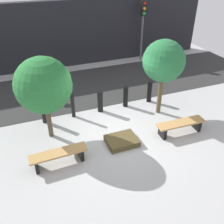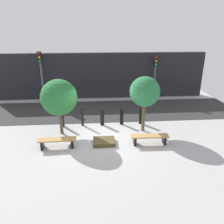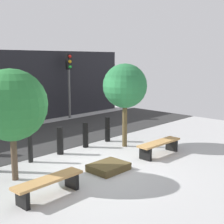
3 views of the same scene
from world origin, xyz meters
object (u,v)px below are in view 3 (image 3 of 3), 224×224
at_px(bollard_left, 30,145).
at_px(bollard_far_right, 108,129).
at_px(bench_right, 159,145).
at_px(planter_bed, 109,167).
at_px(bollard_center, 60,141).
at_px(tree_behind_left_bench, 11,105).
at_px(tree_behind_right_bench, 125,86).
at_px(traffic_light_mid_west, 69,74).
at_px(bench_left, 49,184).
at_px(bollard_right, 86,135).

xyz_separation_m(bollard_left, bollard_far_right, (3.28, 0.00, -0.07)).
xyz_separation_m(bench_right, bollard_left, (-3.20, 2.38, 0.21)).
height_order(planter_bed, bollard_center, bollard_center).
bearing_deg(bollard_left, planter_bed, -63.36).
xyz_separation_m(bench_right, planter_bed, (-2.11, 0.20, -0.22)).
distance_m(planter_bed, tree_behind_left_bench, 3.06).
bearing_deg(tree_behind_right_bench, traffic_light_mid_west, 69.94).
height_order(bench_right, tree_behind_right_bench, tree_behind_right_bench).
xyz_separation_m(bench_right, tree_behind_left_bench, (-4.22, 1.47, 1.60)).
relative_size(bench_right, tree_behind_left_bench, 0.62).
height_order(bench_left, traffic_light_mid_west, traffic_light_mid_west).
height_order(tree_behind_left_bench, bollard_far_right, tree_behind_left_bench).
bearing_deg(bench_left, bollard_left, 65.13).
height_order(planter_bed, tree_behind_right_bench, tree_behind_right_bench).
distance_m(bench_right, bollard_center, 3.18).
bearing_deg(bollard_right, bollard_center, 180.00).
relative_size(tree_behind_left_bench, bollard_far_right, 3.07).
bearing_deg(bollard_center, bollard_right, 0.00).
distance_m(planter_bed, traffic_light_mid_west, 8.27).
bearing_deg(bollard_far_right, traffic_light_mid_west, 67.17).
distance_m(bollard_center, bollard_far_right, 2.18).
relative_size(bollard_center, bollard_right, 1.01).
relative_size(bench_left, bench_right, 0.97).
distance_m(bench_left, traffic_light_mid_west, 9.60).
relative_size(bench_left, bollard_left, 1.60).
height_order(tree_behind_left_bench, bollard_center, tree_behind_left_bench).
relative_size(bench_left, bollard_center, 1.91).
bearing_deg(bollard_right, bollard_left, 180.00).
bearing_deg(bollard_left, bollard_right, 0.00).
bearing_deg(tree_behind_right_bench, bench_left, -160.83).
relative_size(bench_right, bollard_left, 1.64).
xyz_separation_m(tree_behind_right_bench, bollard_center, (-2.11, 0.91, -1.67)).
bearing_deg(traffic_light_mid_west, bollard_center, -131.73).
distance_m(bench_right, tree_behind_right_bench, 2.32).
bearing_deg(traffic_light_mid_west, planter_bed, -121.26).
bearing_deg(planter_bed, bench_left, -174.59).
distance_m(planter_bed, bollard_center, 2.20).
relative_size(bench_left, tree_behind_right_bench, 0.59).
xyz_separation_m(bollard_center, traffic_light_mid_west, (4.14, 4.64, 1.83)).
distance_m(tree_behind_right_bench, traffic_light_mid_west, 5.91).
xyz_separation_m(bench_left, bollard_left, (1.02, 2.38, 0.22)).
relative_size(planter_bed, bollard_left, 0.95).
relative_size(bench_right, tree_behind_right_bench, 0.61).
distance_m(bench_right, bollard_left, 3.99).
xyz_separation_m(tree_behind_left_bench, bollard_left, (1.02, 0.91, -1.39)).
bearing_deg(planter_bed, bollard_left, 116.64).
bearing_deg(bollard_right, traffic_light_mid_west, 56.72).
height_order(tree_behind_right_bench, traffic_light_mid_west, traffic_light_mid_west).
distance_m(tree_behind_left_bench, bollard_far_right, 4.63).
bearing_deg(bollard_center, tree_behind_left_bench, -156.72).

